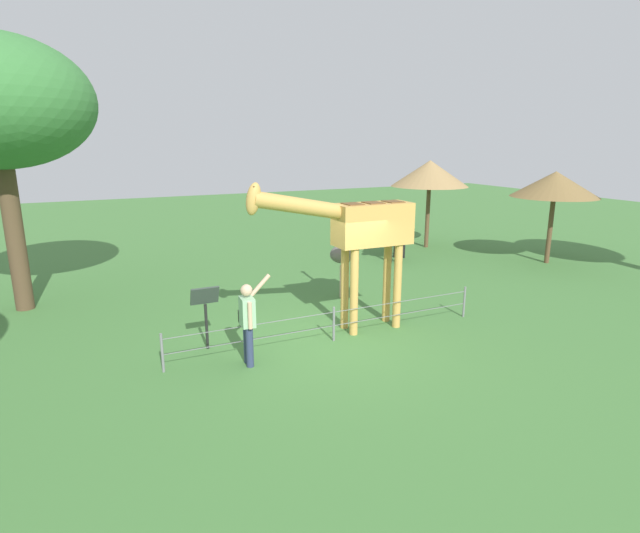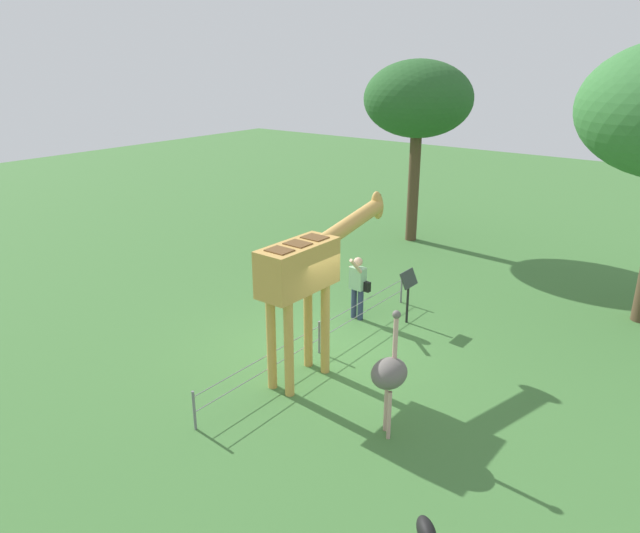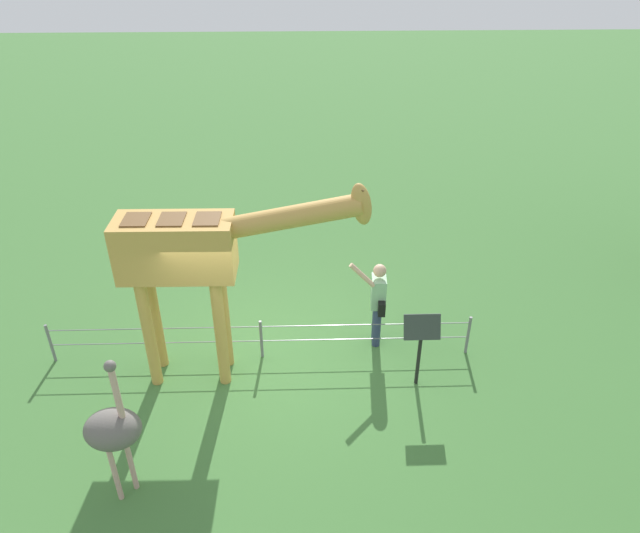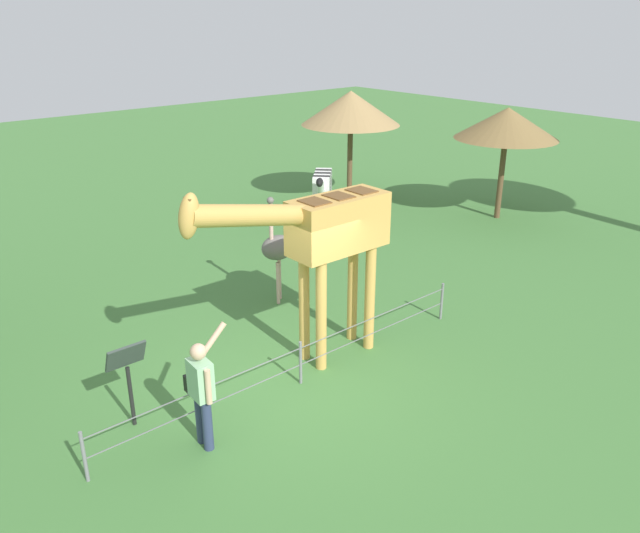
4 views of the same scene
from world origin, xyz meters
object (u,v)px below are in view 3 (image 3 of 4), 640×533
(giraffe, at_px, (198,255))
(info_sign, at_px, (421,336))
(visitor, at_px, (378,300))
(ostrich, at_px, (113,429))

(giraffe, bearing_deg, info_sign, -6.27)
(giraffe, height_order, info_sign, giraffe)
(giraffe, distance_m, visitor, 3.17)
(ostrich, height_order, info_sign, ostrich)
(ostrich, bearing_deg, giraffe, 71.13)
(visitor, distance_m, info_sign, 1.20)
(giraffe, height_order, ostrich, giraffe)
(giraffe, xyz_separation_m, visitor, (2.78, 0.71, -1.34))
(visitor, relative_size, info_sign, 1.29)
(giraffe, bearing_deg, ostrich, -108.87)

